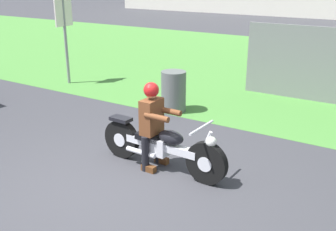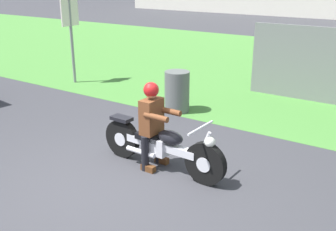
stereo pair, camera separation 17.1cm
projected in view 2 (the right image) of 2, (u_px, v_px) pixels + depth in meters
ground at (109, 188)px, 5.89m from camera, size 120.00×120.00×0.00m
grass_verge at (299, 69)px, 13.08m from camera, size 60.00×12.00×0.01m
motorcycle_lead at (161, 146)px, 6.33m from camera, size 2.29×0.66×0.89m
rider_lead at (152, 119)px, 6.28m from camera, size 0.56×0.48×1.41m
trash_can at (177, 92)px, 9.02m from camera, size 0.56×0.56×0.92m
sign_banner at (70, 21)px, 10.99m from camera, size 0.08×0.60×2.60m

